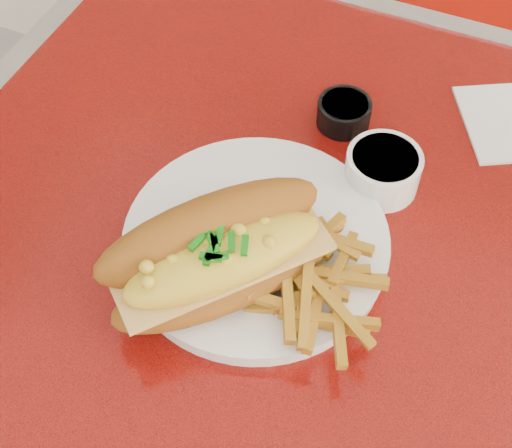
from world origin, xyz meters
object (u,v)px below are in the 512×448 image
at_px(mac_hoagie, 219,255).
at_px(sauce_cup_left, 344,112).
at_px(dinner_plate, 256,242).
at_px(gravy_ramekin, 383,170).
at_px(fork, 324,248).
at_px(booth_bench_far, 509,113).
at_px(diner_table, 442,381).

bearing_deg(mac_hoagie, sauce_cup_left, 32.98).
relative_size(dinner_plate, gravy_ramekin, 3.40).
distance_m(dinner_plate, gravy_ramekin, 0.16).
xyz_separation_m(fork, sauce_cup_left, (-0.04, 0.18, -0.00)).
distance_m(dinner_plate, sauce_cup_left, 0.20).
distance_m(booth_bench_far, fork, 0.97).
xyz_separation_m(diner_table, gravy_ramekin, (-0.13, 0.11, 0.18)).
bearing_deg(dinner_plate, fork, 12.84).
bearing_deg(fork, sauce_cup_left, 16.85).
xyz_separation_m(booth_bench_far, fork, (-0.15, -0.81, 0.50)).
bearing_deg(dinner_plate, diner_table, 4.88).
relative_size(fork, gravy_ramekin, 1.27).
height_order(dinner_plate, sauce_cup_left, sauce_cup_left).
height_order(booth_bench_far, fork, booth_bench_far).
relative_size(booth_bench_far, sauce_cup_left, 15.64).
xyz_separation_m(booth_bench_far, mac_hoagie, (-0.23, -0.89, 0.54)).
xyz_separation_m(booth_bench_far, dinner_plate, (-0.22, -0.83, 0.49)).
height_order(mac_hoagie, fork, mac_hoagie).
bearing_deg(sauce_cup_left, gravy_ramekin, -46.73).
height_order(booth_bench_far, gravy_ramekin, booth_bench_far).
height_order(fork, sauce_cup_left, sauce_cup_left).
distance_m(dinner_plate, fork, 0.07).
xyz_separation_m(dinner_plate, mac_hoagie, (-0.01, -0.06, 0.05)).
bearing_deg(gravy_ramekin, diner_table, -39.72).
distance_m(diner_table, sauce_cup_left, 0.32).
bearing_deg(gravy_ramekin, fork, -101.35).
height_order(booth_bench_far, dinner_plate, booth_bench_far).
bearing_deg(mac_hoagie, dinner_plate, 29.30).
xyz_separation_m(dinner_plate, sauce_cup_left, (0.02, 0.20, 0.01)).
bearing_deg(sauce_cup_left, mac_hoagie, -97.21).
bearing_deg(diner_table, fork, -178.58).
distance_m(diner_table, dinner_plate, 0.28).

